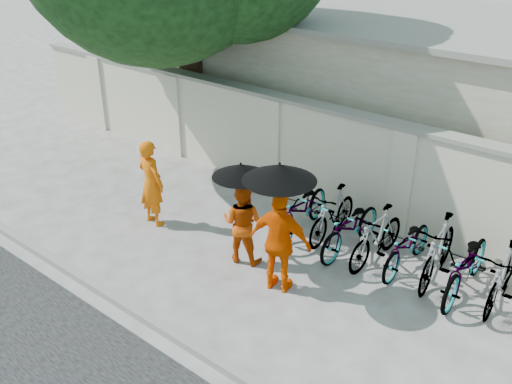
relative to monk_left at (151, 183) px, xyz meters
The scene contains 17 objects.
ground 2.02m from the monk_left, 11.93° to the right, with size 80.00×80.00×0.00m, color #A8A8A8.
kerb 2.85m from the monk_left, 49.26° to the right, with size 40.00×0.16×0.12m, color gray.
compound_wall 3.97m from the monk_left, 45.32° to the left, with size 20.00×0.30×2.00m, color beige.
building_behind 7.67m from the monk_left, 60.21° to the left, with size 14.00×6.00×3.20m, color beige.
monk_left is the anchor object (origin of this frame).
monk_center 2.19m from the monk_left, ahead, with size 0.71×0.56×1.47m, color #BC4106.
parasol_center 2.41m from the monk_left, ahead, with size 0.94×0.94×1.02m.
monk_right 3.20m from the monk_left, ahead, with size 1.01×0.42×1.73m, color #E95000.
parasol_right 3.45m from the monk_left, ahead, with size 1.11×1.11×1.23m.
bike_0 2.90m from the monk_left, 31.79° to the left, with size 0.66×1.90×1.00m, color gray.
bike_1 3.45m from the monk_left, 30.43° to the left, with size 0.46×1.62×0.97m, color gray.
bike_2 3.82m from the monk_left, 24.00° to the left, with size 0.63×1.81×0.95m, color gray.
bike_3 4.28m from the monk_left, 20.91° to the left, with size 0.47×1.65×0.99m, color gray.
bike_4 4.81m from the monk_left, 20.30° to the left, with size 0.59×1.69×0.89m, color gray.
bike_5 5.29m from the monk_left, 18.69° to the left, with size 0.51×1.79×1.08m, color gray.
bike_6 5.76m from the monk_left, 16.30° to the left, with size 0.67×1.93×1.01m, color gray.
bike_7 6.27m from the monk_left, 15.54° to the left, with size 0.46×1.63×0.98m, color gray.
Camera 1 is at (5.93, -5.85, 5.48)m, focal length 40.00 mm.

